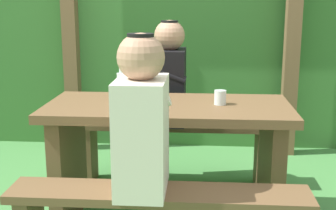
{
  "coord_description": "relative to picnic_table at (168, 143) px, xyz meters",
  "views": [
    {
      "loc": [
        0.19,
        -2.56,
        1.33
      ],
      "look_at": [
        0.0,
        0.0,
        0.73
      ],
      "focal_mm": 49.29,
      "sensor_mm": 36.0,
      "label": 1
    }
  ],
  "objects": [
    {
      "name": "person_black_coat",
      "position": [
        -0.03,
        0.59,
        0.3
      ],
      "size": [
        0.25,
        0.35,
        0.72
      ],
      "color": "black",
      "rests_on": "bench_far"
    },
    {
      "name": "hedge_backdrop",
      "position": [
        0.0,
        2.05,
        0.63
      ],
      "size": [
        6.4,
        1.09,
        2.25
      ],
      "primitive_type": "cube",
      "color": "#356B2D",
      "rests_on": "ground_plane"
    },
    {
      "name": "person_white_shirt",
      "position": [
        -0.07,
        -0.59,
        0.3
      ],
      "size": [
        0.25,
        0.35,
        0.72
      ],
      "color": "silver",
      "rests_on": "bench_near"
    },
    {
      "name": "picnic_table",
      "position": [
        0.0,
        0.0,
        0.0
      ],
      "size": [
        1.4,
        0.64,
        0.73
      ],
      "color": "brown",
      "rests_on": "ground_plane"
    },
    {
      "name": "bottle_left",
      "position": [
        -0.27,
        0.05,
        0.33
      ],
      "size": [
        0.06,
        0.06,
        0.23
      ],
      "color": "silver",
      "rests_on": "picnic_table"
    },
    {
      "name": "pergola_post_right",
      "position": [
        0.94,
        1.35,
        0.53
      ],
      "size": [
        0.12,
        0.12,
        2.07
      ],
      "primitive_type": "cube",
      "color": "brown",
      "rests_on": "ground_plane"
    },
    {
      "name": "pergola_post_left",
      "position": [
        -0.94,
        1.35,
        0.53
      ],
      "size": [
        0.12,
        0.12,
        2.07
      ],
      "primitive_type": "cube",
      "color": "brown",
      "rests_on": "ground_plane"
    },
    {
      "name": "bench_far",
      "position": [
        0.0,
        0.6,
        -0.17
      ],
      "size": [
        1.4,
        0.24,
        0.46
      ],
      "color": "brown",
      "rests_on": "ground_plane"
    },
    {
      "name": "cell_phone",
      "position": [
        -0.28,
        -0.04,
        0.24
      ],
      "size": [
        0.11,
        0.16,
        0.01
      ],
      "primitive_type": "cube",
      "rotation": [
        0.0,
        0.0,
        0.35
      ],
      "color": "silver",
      "rests_on": "picnic_table"
    },
    {
      "name": "drinking_glass",
      "position": [
        0.3,
        0.01,
        0.28
      ],
      "size": [
        0.07,
        0.07,
        0.08
      ],
      "primitive_type": "cylinder",
      "color": "silver",
      "rests_on": "picnic_table"
    }
  ]
}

